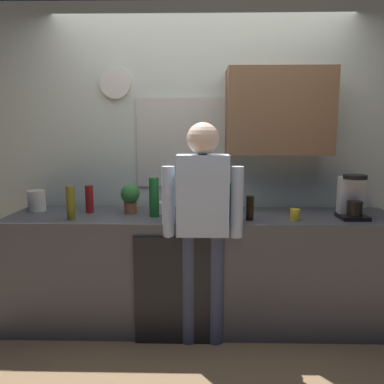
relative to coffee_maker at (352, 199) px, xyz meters
name	(u,v)px	position (x,y,z in m)	size (l,w,h in m)	color
ground_plane	(202,341)	(-1.12, -0.21, -1.04)	(8.00, 8.00, 0.00)	#8C6D4C
kitchen_counter	(202,269)	(-1.12, 0.09, -0.59)	(3.02, 0.64, 0.89)	#4C4C51
dishwasher_panel	(173,291)	(-1.33, -0.24, -0.64)	(0.56, 0.02, 0.80)	black
back_wall_assembly	(211,153)	(-1.05, 0.49, 0.31)	(4.62, 0.42, 2.60)	silver
coffee_maker	(352,199)	(0.00, 0.00, 0.00)	(0.20, 0.20, 0.33)	black
bottle_clear_soda	(235,203)	(-0.89, -0.14, -0.01)	(0.09, 0.09, 0.28)	#2D8C33
bottle_dark_sauce	(250,208)	(-0.78, -0.09, -0.06)	(0.06, 0.06, 0.18)	black
bottle_olive_oil	(71,203)	(-2.09, -0.10, -0.02)	(0.06, 0.06, 0.25)	olive
bottle_red_vinegar	(89,199)	(-2.03, 0.15, -0.04)	(0.06, 0.06, 0.22)	maroon
bottle_amber_beer	(356,198)	(0.12, 0.21, -0.03)	(0.06, 0.06, 0.23)	brown
bottle_green_wine	(154,197)	(-1.49, 0.02, 0.00)	(0.07, 0.07, 0.30)	#195923
cup_yellow_cup	(295,215)	(-0.44, -0.09, -0.10)	(0.07, 0.07, 0.09)	yellow
cup_white_mug	(159,208)	(-1.47, 0.12, -0.10)	(0.08, 0.08, 0.10)	white
mixing_bowl	(221,205)	(-0.96, 0.28, -0.11)	(0.22, 0.22, 0.08)	white
potted_plant	(130,197)	(-1.70, 0.14, -0.01)	(0.15, 0.15, 0.23)	#9E5638
dish_soap	(207,205)	(-1.09, 0.07, -0.07)	(0.06, 0.06, 0.18)	yellow
storage_canister	(37,201)	(-2.48, 0.21, -0.06)	(0.14, 0.14, 0.17)	silver
person_at_sink	(203,216)	(-1.12, -0.21, -0.09)	(0.57, 0.22, 1.60)	#3F4766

